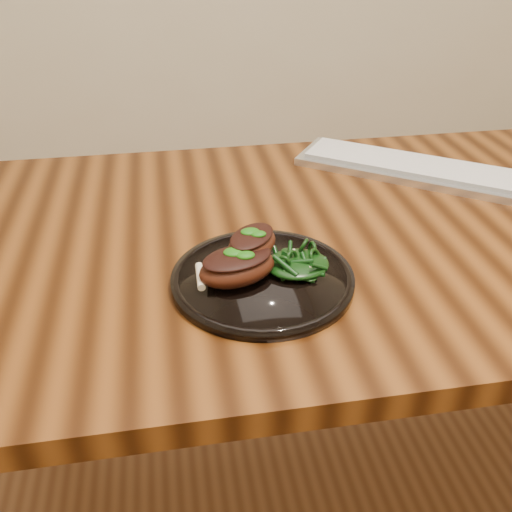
{
  "coord_description": "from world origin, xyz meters",
  "views": [
    {
      "loc": [
        -0.38,
        -0.83,
        1.23
      ],
      "look_at": [
        -0.26,
        -0.12,
        0.78
      ],
      "focal_mm": 40.0,
      "sensor_mm": 36.0,
      "label": 1
    }
  ],
  "objects_px": {
    "greens_heap": "(297,260)",
    "keyboard": "(412,168)",
    "desk": "(385,260)",
    "plate": "(263,278)",
    "lamb_chop_front": "(237,266)"
  },
  "relations": [
    {
      "from": "greens_heap",
      "to": "keyboard",
      "type": "relative_size",
      "value": 0.2
    },
    {
      "from": "desk",
      "to": "greens_heap",
      "type": "height_order",
      "value": "greens_heap"
    },
    {
      "from": "keyboard",
      "to": "greens_heap",
      "type": "bearing_deg",
      "value": -133.73
    },
    {
      "from": "desk",
      "to": "keyboard",
      "type": "xyz_separation_m",
      "value": [
        0.12,
        0.19,
        0.09
      ]
    },
    {
      "from": "desk",
      "to": "plate",
      "type": "height_order",
      "value": "plate"
    },
    {
      "from": "plate",
      "to": "lamb_chop_front",
      "type": "bearing_deg",
      "value": -166.24
    },
    {
      "from": "plate",
      "to": "greens_heap",
      "type": "bearing_deg",
      "value": 5.19
    },
    {
      "from": "desk",
      "to": "plate",
      "type": "relative_size",
      "value": 5.95
    },
    {
      "from": "plate",
      "to": "greens_heap",
      "type": "relative_size",
      "value": 2.84
    },
    {
      "from": "desk",
      "to": "lamb_chop_front",
      "type": "relative_size",
      "value": 12.09
    },
    {
      "from": "desk",
      "to": "greens_heap",
      "type": "distance_m",
      "value": 0.28
    },
    {
      "from": "lamb_chop_front",
      "to": "keyboard",
      "type": "distance_m",
      "value": 0.55
    },
    {
      "from": "lamb_chop_front",
      "to": "keyboard",
      "type": "xyz_separation_m",
      "value": [
        0.42,
        0.35,
        -0.03
      ]
    },
    {
      "from": "keyboard",
      "to": "plate",
      "type": "bearing_deg",
      "value": -137.65
    },
    {
      "from": "greens_heap",
      "to": "keyboard",
      "type": "bearing_deg",
      "value": 46.27
    }
  ]
}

